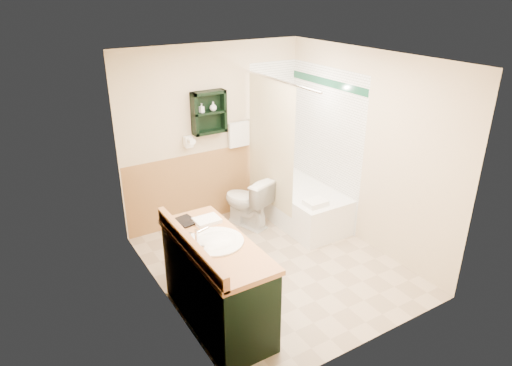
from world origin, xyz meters
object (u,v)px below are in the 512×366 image
object	(u,v)px
vanity	(217,282)
vanity_book	(178,214)
wall_shelf	(209,112)
soap_bottle_a	(202,110)
bathtub	(299,203)
hair_dryer	(188,142)
toilet	(247,202)
soap_bottle_b	(213,107)

from	to	relation	value
vanity	vanity_book	distance (m)	0.76
wall_shelf	soap_bottle_a	distance (m)	0.11
bathtub	vanity_book	bearing A→B (deg)	-158.82
vanity_book	wall_shelf	bearing A→B (deg)	44.88
hair_dryer	bathtub	bearing A→B (deg)	-25.93
vanity	toilet	size ratio (longest dim) A/B	1.98
toilet	vanity_book	world-z (taller)	vanity_book
hair_dryer	bathtub	world-z (taller)	hair_dryer
hair_dryer	toilet	xyz separation A→B (m)	(0.63, -0.40, -0.85)
hair_dryer	soap_bottle_a	size ratio (longest dim) A/B	2.10
vanity	soap_bottle_b	bearing A→B (deg)	63.43
wall_shelf	toilet	size ratio (longest dim) A/B	0.77
soap_bottle_b	vanity_book	bearing A→B (deg)	-128.18
wall_shelf	hair_dryer	bearing A→B (deg)	175.24
hair_dryer	soap_bottle_b	bearing A→B (deg)	-4.79
vanity	toilet	distance (m)	1.97
hair_dryer	soap_bottle_b	distance (m)	0.55
vanity	soap_bottle_a	world-z (taller)	soap_bottle_a
toilet	soap_bottle_a	size ratio (longest dim) A/B	6.21
bathtub	soap_bottle_b	distance (m)	1.78
vanity	toilet	xyz separation A→B (m)	(1.22, 1.54, -0.10)
bathtub	toilet	world-z (taller)	toilet
hair_dryer	vanity_book	xyz separation A→B (m)	(-0.76, -1.45, -0.19)
vanity	bathtub	xyz separation A→B (m)	(1.92, 1.29, -0.20)
bathtub	vanity_book	world-z (taller)	vanity_book
wall_shelf	bathtub	world-z (taller)	wall_shelf
vanity_book	vanity	bearing A→B (deg)	-79.68
soap_bottle_b	hair_dryer	bearing A→B (deg)	175.21
bathtub	soap_bottle_b	world-z (taller)	soap_bottle_b
wall_shelf	toilet	bearing A→B (deg)	-48.61
hair_dryer	soap_bottle_a	distance (m)	0.44
soap_bottle_b	bathtub	bearing A→B (deg)	-32.42
wall_shelf	soap_bottle_a	world-z (taller)	wall_shelf
soap_bottle_a	soap_bottle_b	bearing A→B (deg)	0.00
wall_shelf	vanity	size ratio (longest dim) A/B	0.39
wall_shelf	vanity_book	size ratio (longest dim) A/B	2.36
vanity_book	bathtub	bearing A→B (deg)	12.67
hair_dryer	vanity	xyz separation A→B (m)	(-0.59, -1.94, -0.76)
vanity	bathtub	size ratio (longest dim) A/B	0.94
bathtub	hair_dryer	bearing A→B (deg)	154.07
soap_bottle_b	vanity	bearing A→B (deg)	-116.57
wall_shelf	soap_bottle_b	world-z (taller)	wall_shelf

